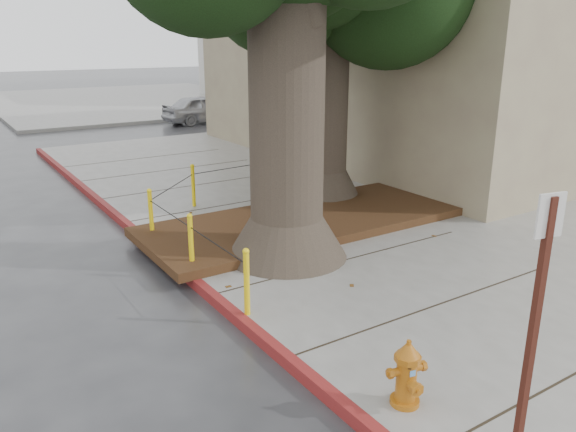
{
  "coord_description": "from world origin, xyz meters",
  "views": [
    {
      "loc": [
        -5.13,
        -4.77,
        3.67
      ],
      "look_at": [
        -0.7,
        2.04,
        1.1
      ],
      "focal_mm": 35.0,
      "sensor_mm": 36.0,
      "label": 1
    }
  ],
  "objects_px": {
    "fire_hydrant": "(407,374)",
    "car_red": "(266,104)",
    "signpost": "(534,326)",
    "car_silver": "(204,109)"
  },
  "relations": [
    {
      "from": "fire_hydrant",
      "to": "signpost",
      "type": "distance_m",
      "value": 1.58
    },
    {
      "from": "signpost",
      "to": "car_silver",
      "type": "distance_m",
      "value": 22.61
    },
    {
      "from": "fire_hydrant",
      "to": "car_red",
      "type": "xyz_separation_m",
      "value": [
        10.65,
        20.48,
        0.12
      ]
    },
    {
      "from": "fire_hydrant",
      "to": "car_red",
      "type": "relative_size",
      "value": 0.19
    },
    {
      "from": "signpost",
      "to": "car_red",
      "type": "relative_size",
      "value": 0.65
    },
    {
      "from": "car_red",
      "to": "signpost",
      "type": "bearing_deg",
      "value": 156.77
    },
    {
      "from": "car_red",
      "to": "car_silver",
      "type": "bearing_deg",
      "value": 96.39
    },
    {
      "from": "fire_hydrant",
      "to": "signpost",
      "type": "height_order",
      "value": "signpost"
    },
    {
      "from": "signpost",
      "to": "car_silver",
      "type": "height_order",
      "value": "signpost"
    },
    {
      "from": "signpost",
      "to": "car_red",
      "type": "bearing_deg",
      "value": 77.17
    }
  ]
}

